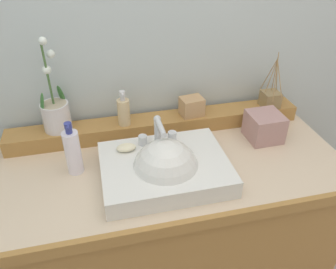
{
  "coord_description": "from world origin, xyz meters",
  "views": [
    {
      "loc": [
        -0.24,
        -0.95,
        1.66
      ],
      "look_at": [
        -0.02,
        -0.02,
        1.02
      ],
      "focal_mm": 35.98,
      "sensor_mm": 36.0,
      "label": 1
    }
  ],
  "objects_px": {
    "sink_basin": "(165,170)",
    "potted_plant": "(56,112)",
    "tissue_box": "(264,126)",
    "soap_bar": "(126,148)",
    "trinket_box": "(192,106)",
    "lotion_bottle": "(73,152)",
    "soap_dispenser": "(124,111)",
    "reed_diffuser": "(270,99)"
  },
  "relations": [
    {
      "from": "sink_basin",
      "to": "soap_bar",
      "type": "distance_m",
      "value": 0.16
    },
    {
      "from": "reed_diffuser",
      "to": "tissue_box",
      "type": "distance_m",
      "value": 0.17
    },
    {
      "from": "soap_dispenser",
      "to": "reed_diffuser",
      "type": "bearing_deg",
      "value": 0.19
    },
    {
      "from": "soap_dispenser",
      "to": "lotion_bottle",
      "type": "distance_m",
      "value": 0.27
    },
    {
      "from": "sink_basin",
      "to": "potted_plant",
      "type": "bearing_deg",
      "value": 139.33
    },
    {
      "from": "reed_diffuser",
      "to": "lotion_bottle",
      "type": "xyz_separation_m",
      "value": [
        -0.84,
        -0.18,
        -0.02
      ]
    },
    {
      "from": "tissue_box",
      "to": "potted_plant",
      "type": "bearing_deg",
      "value": 168.8
    },
    {
      "from": "potted_plant",
      "to": "trinket_box",
      "type": "distance_m",
      "value": 0.54
    },
    {
      "from": "soap_bar",
      "to": "trinket_box",
      "type": "xyz_separation_m",
      "value": [
        0.3,
        0.19,
        0.02
      ]
    },
    {
      "from": "soap_bar",
      "to": "trinket_box",
      "type": "bearing_deg",
      "value": 32.99
    },
    {
      "from": "reed_diffuser",
      "to": "soap_bar",
      "type": "bearing_deg",
      "value": -164.07
    },
    {
      "from": "trinket_box",
      "to": "tissue_box",
      "type": "bearing_deg",
      "value": -36.61
    },
    {
      "from": "sink_basin",
      "to": "lotion_bottle",
      "type": "xyz_separation_m",
      "value": [
        -0.3,
        0.11,
        0.05
      ]
    },
    {
      "from": "lotion_bottle",
      "to": "tissue_box",
      "type": "xyz_separation_m",
      "value": [
        0.75,
        0.04,
        -0.03
      ]
    },
    {
      "from": "lotion_bottle",
      "to": "reed_diffuser",
      "type": "bearing_deg",
      "value": 12.02
    },
    {
      "from": "soap_bar",
      "to": "potted_plant",
      "type": "height_order",
      "value": "potted_plant"
    },
    {
      "from": "sink_basin",
      "to": "soap_bar",
      "type": "height_order",
      "value": "sink_basin"
    },
    {
      "from": "soap_bar",
      "to": "soap_dispenser",
      "type": "height_order",
      "value": "soap_dispenser"
    },
    {
      "from": "lotion_bottle",
      "to": "sink_basin",
      "type": "bearing_deg",
      "value": -19.69
    },
    {
      "from": "sink_basin",
      "to": "tissue_box",
      "type": "xyz_separation_m",
      "value": [
        0.44,
        0.15,
        0.02
      ]
    },
    {
      "from": "soap_bar",
      "to": "reed_diffuser",
      "type": "distance_m",
      "value": 0.68
    },
    {
      "from": "soap_bar",
      "to": "trinket_box",
      "type": "distance_m",
      "value": 0.36
    },
    {
      "from": "potted_plant",
      "to": "tissue_box",
      "type": "bearing_deg",
      "value": -11.2
    },
    {
      "from": "potted_plant",
      "to": "reed_diffuser",
      "type": "xyz_separation_m",
      "value": [
        0.89,
        -0.02,
        -0.04
      ]
    },
    {
      "from": "trinket_box",
      "to": "tissue_box",
      "type": "relative_size",
      "value": 0.7
    },
    {
      "from": "sink_basin",
      "to": "trinket_box",
      "type": "distance_m",
      "value": 0.35
    },
    {
      "from": "potted_plant",
      "to": "tissue_box",
      "type": "height_order",
      "value": "potted_plant"
    },
    {
      "from": "reed_diffuser",
      "to": "tissue_box",
      "type": "height_order",
      "value": "reed_diffuser"
    },
    {
      "from": "soap_dispenser",
      "to": "tissue_box",
      "type": "xyz_separation_m",
      "value": [
        0.55,
        -0.13,
        -0.07
      ]
    },
    {
      "from": "tissue_box",
      "to": "trinket_box",
      "type": "bearing_deg",
      "value": 150.97
    },
    {
      "from": "trinket_box",
      "to": "potted_plant",
      "type": "bearing_deg",
      "value": 171.04
    },
    {
      "from": "tissue_box",
      "to": "lotion_bottle",
      "type": "bearing_deg",
      "value": -176.86
    },
    {
      "from": "potted_plant",
      "to": "reed_diffuser",
      "type": "distance_m",
      "value": 0.89
    },
    {
      "from": "potted_plant",
      "to": "trinket_box",
      "type": "height_order",
      "value": "potted_plant"
    },
    {
      "from": "reed_diffuser",
      "to": "sink_basin",
      "type": "bearing_deg",
      "value": -151.79
    },
    {
      "from": "lotion_bottle",
      "to": "tissue_box",
      "type": "bearing_deg",
      "value": 3.14
    },
    {
      "from": "sink_basin",
      "to": "trinket_box",
      "type": "height_order",
      "value": "sink_basin"
    },
    {
      "from": "sink_basin",
      "to": "soap_bar",
      "type": "relative_size",
      "value": 6.19
    },
    {
      "from": "soap_bar",
      "to": "tissue_box",
      "type": "height_order",
      "value": "tissue_box"
    },
    {
      "from": "sink_basin",
      "to": "reed_diffuser",
      "type": "distance_m",
      "value": 0.61
    },
    {
      "from": "sink_basin",
      "to": "potted_plant",
      "type": "xyz_separation_m",
      "value": [
        -0.36,
        0.31,
        0.11
      ]
    },
    {
      "from": "soap_dispenser",
      "to": "reed_diffuser",
      "type": "height_order",
      "value": "reed_diffuser"
    }
  ]
}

